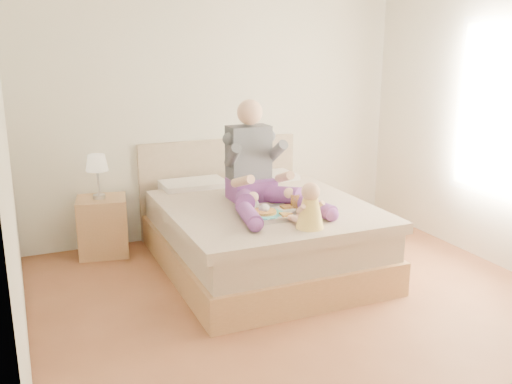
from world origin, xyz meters
name	(u,v)px	position (x,y,z in m)	size (l,w,h in m)	color
room	(329,112)	(0.08, 0.01, 1.51)	(4.02, 4.22, 2.71)	brown
bed	(257,230)	(0.00, 1.08, 0.32)	(1.70, 2.18, 1.00)	#9E734A
nightstand	(103,226)	(-1.25, 1.88, 0.28)	(0.52, 0.48, 0.56)	#9E734A
lamp	(97,165)	(-1.27, 1.88, 0.87)	(0.20, 0.20, 0.42)	#B4B7BC
adult	(257,173)	(-0.04, 0.98, 0.88)	(0.78, 1.09, 0.92)	#6B3482
tray	(276,211)	(-0.05, 0.59, 0.64)	(0.50, 0.40, 0.14)	#B4B7BC
baby	(309,209)	(0.05, 0.20, 0.75)	(0.23, 0.32, 0.36)	#FFD150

